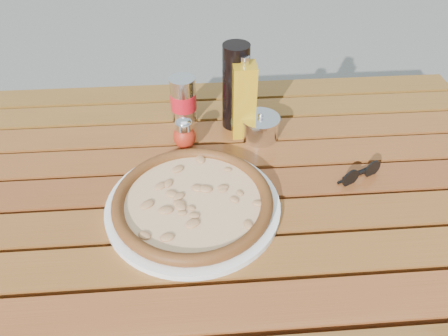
{
  "coord_description": "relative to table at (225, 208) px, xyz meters",
  "views": [
    {
      "loc": [
        -0.06,
        -0.71,
        1.4
      ],
      "look_at": [
        0.0,
        0.02,
        0.78
      ],
      "focal_mm": 35.0,
      "sensor_mm": 36.0,
      "label": 1
    }
  ],
  "objects": [
    {
      "name": "plate",
      "position": [
        -0.07,
        -0.07,
        0.08
      ],
      "size": [
        0.43,
        0.43,
        0.01
      ],
      "primitive_type": "cylinder",
      "rotation": [
        0.0,
        0.0,
        -0.22
      ],
      "color": "white",
      "rests_on": "table"
    },
    {
      "name": "soda_can",
      "position": [
        -0.09,
        0.27,
        0.13
      ],
      "size": [
        0.07,
        0.07,
        0.12
      ],
      "rotation": [
        0.0,
        0.0,
        -0.04
      ],
      "color": "silver",
      "rests_on": "table"
    },
    {
      "name": "olive_oil_cruet",
      "position": [
        0.06,
        0.19,
        0.17
      ],
      "size": [
        0.06,
        0.06,
        0.21
      ],
      "rotation": [
        0.0,
        0.0,
        0.01
      ],
      "color": "#B28213",
      "rests_on": "table"
    },
    {
      "name": "sunglasses",
      "position": [
        0.3,
        -0.01,
        0.09
      ],
      "size": [
        0.11,
        0.07,
        0.04
      ],
      "rotation": [
        0.0,
        0.0,
        0.43
      ],
      "color": "black",
      "rests_on": "table"
    },
    {
      "name": "parmesan_tin",
      "position": [
        0.1,
        0.17,
        0.11
      ],
      "size": [
        0.1,
        0.1,
        0.07
      ],
      "rotation": [
        0.0,
        0.0,
        0.0
      ],
      "color": "silver",
      "rests_on": "table"
    },
    {
      "name": "pepper_shaker",
      "position": [
        -0.09,
        0.14,
        0.11
      ],
      "size": [
        0.07,
        0.07,
        0.08
      ],
      "rotation": [
        0.0,
        0.0,
        -0.34
      ],
      "color": "red",
      "rests_on": "table"
    },
    {
      "name": "oregano_shaker",
      "position": [
        0.06,
        0.19,
        0.11
      ],
      "size": [
        0.05,
        0.05,
        0.08
      ],
      "rotation": [
        0.0,
        0.0,
        -0.02
      ],
      "color": "#343C18",
      "rests_on": "table"
    },
    {
      "name": "pizza",
      "position": [
        -0.07,
        -0.07,
        0.1
      ],
      "size": [
        0.43,
        0.43,
        0.03
      ],
      "rotation": [
        0.0,
        0.0,
        -0.38
      ],
      "color": "#FFE5B6",
      "rests_on": "plate"
    },
    {
      "name": "dark_bottle",
      "position": [
        0.04,
        0.23,
        0.19
      ],
      "size": [
        0.08,
        0.08,
        0.22
      ],
      "primitive_type": "cylinder",
      "rotation": [
        0.0,
        0.0,
        0.29
      ],
      "color": "black",
      "rests_on": "table"
    },
    {
      "name": "table",
      "position": [
        0.0,
        0.0,
        0.0
      ],
      "size": [
        1.4,
        0.9,
        0.75
      ],
      "color": "#32180B",
      "rests_on": "ground"
    }
  ]
}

